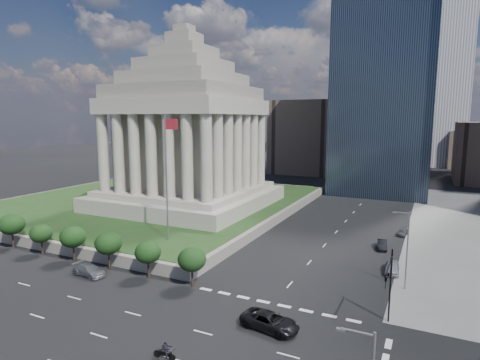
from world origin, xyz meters
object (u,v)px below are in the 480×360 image
Objects in this scene: war_memorial at (186,118)px; parked_sedan_mid at (382,245)px; parked_sedan_near at (392,267)px; flagpole at (167,171)px; motorcycle_trail at (165,350)px; street_lamp_north at (406,246)px; suv_grey at (89,270)px; traffic_signal_ne at (389,281)px; pickup_truck at (270,321)px; parked_sedan_far at (403,232)px.

war_memorial is 9.08× the size of parked_sedan_mid.
parked_sedan_near is (45.50, -17.96, -20.61)m from war_memorial.
motorcycle_trail is (17.08, -24.34, -12.26)m from flagpole.
street_lamp_north is (35.16, 1.00, -7.45)m from flagpole.
street_lamp_north is 1.91× the size of suv_grey.
flagpole reaches higher than suv_grey.
flagpole is 36.69m from traffic_signal_ne.
parked_sedan_mid is at bearing 97.48° from traffic_signal_ne.
motorcycle_trail reaches higher than suv_grey.
war_memorial is 60.13m from motorcycle_trail.
pickup_truck is 11.06m from motorcycle_trail.
suv_grey reaches higher than parked_sedan_far.
parked_sedan_mid is at bearing -3.90° from pickup_truck.
parked_sedan_mid is at bearing -95.09° from parked_sedan_far.
traffic_signal_ne is 27.27m from parked_sedan_mid.
traffic_signal_ne is (46.50, -34.30, -16.15)m from war_memorial.
flagpole is at bearing -173.61° from parked_sedan_near.
traffic_signal_ne is 38.59m from suv_grey.
suv_grey is at bearing 94.01° from pickup_truck.
parked_sedan_mid is at bearing -43.28° from suv_grey.
motorcycle_trail is at bearing -116.40° from parked_sedan_mid.
war_memorial is 57.08m from pickup_truck.
war_memorial is 54.92m from street_lamp_north.
suv_grey reaches higher than parked_sedan_mid.
war_memorial is at bearing 162.18° from parked_sedan_mid.
flagpole reaches higher than motorcycle_trail.
traffic_signal_ne is at bearing -90.37° from parked_sedan_near.
war_memorial reaches higher than parked_sedan_far.
flagpole is at bearing 163.29° from traffic_signal_ne.
motorcycle_trail is (-17.25, -14.04, -4.40)m from traffic_signal_ne.
street_lamp_north is 16.70m from parked_sedan_mid.
traffic_signal_ne is 1.53× the size of suv_grey.
flagpole reaches higher than pickup_truck.
parked_sedan_near is 1.08× the size of parked_sedan_mid.
parked_sedan_mid is 10.07m from parked_sedan_far.
parked_sedan_mid reaches higher than parked_sedan_far.
traffic_signal_ne is 16.97m from parked_sedan_near.
suv_grey is (-27.52, 2.35, -0.09)m from pickup_truck.
street_lamp_north reaches higher than parked_sedan_far.
flagpole is 32.17m from motorcycle_trail.
flagpole is 3.25× the size of pickup_truck.
war_memorial is at bearing 154.08° from street_lamp_north.
suv_grey is at bearing -77.42° from war_memorial.
suv_grey is 23.81m from motorcycle_trail.
parked_sedan_near is (33.33, 6.04, -12.32)m from flagpole.
war_memorial is at bearing 154.58° from parked_sedan_near.
pickup_truck is (-11.54, -16.43, -4.81)m from street_lamp_north.
pickup_truck reaches higher than parked_sedan_near.
traffic_signal_ne is 1.72× the size of parked_sedan_near.
parked_sedan_near is (-1.00, 16.34, -4.46)m from traffic_signal_ne.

